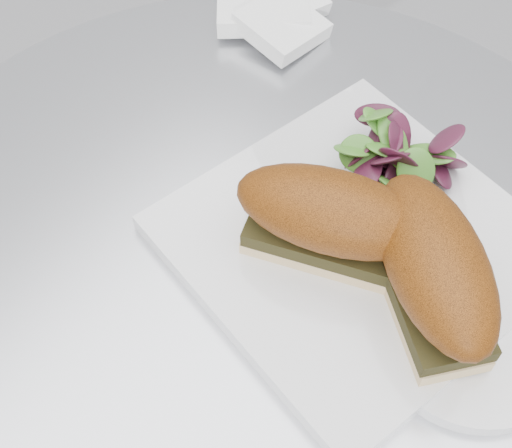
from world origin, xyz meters
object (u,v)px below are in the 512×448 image
(plate, at_px, (356,243))
(sandwich_right, at_px, (433,269))
(saucer, at_px, (470,333))
(sandwich_left, at_px, (330,218))

(plate, xyz_separation_m, sandwich_right, (0.07, -0.02, 0.05))
(plate, xyz_separation_m, saucer, (0.11, -0.01, -0.00))
(plate, bearing_deg, saucer, -6.76)
(plate, relative_size, saucer, 1.71)
(plate, relative_size, sandwich_left, 1.62)
(sandwich_left, height_order, saucer, sandwich_left)
(plate, height_order, saucer, plate)
(sandwich_right, bearing_deg, sandwich_left, -134.67)
(sandwich_left, relative_size, sandwich_right, 0.98)
(plate, distance_m, saucer, 0.11)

